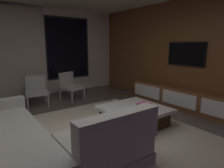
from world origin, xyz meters
TOP-DOWN VIEW (x-y plane):
  - floor at (0.00, 0.00)m, footprint 9.20×9.20m
  - back_wall_with_window at (-0.06, 3.62)m, footprint 6.60×0.30m
  - media_wall at (3.06, 0.00)m, footprint 0.12×7.80m
  - area_rug at (0.35, -0.10)m, footprint 3.20×3.80m
  - sectional_couch at (-0.86, -0.04)m, footprint 1.98×2.50m
  - coffee_table at (1.10, 0.09)m, footprint 1.16×1.16m
  - book_stack_on_coffee_table at (1.29, 0.00)m, footprint 0.30×0.22m
  - accent_chair_near_window at (0.88, 2.61)m, footprint 0.68×0.70m
  - accent_chair_by_curtain at (-0.08, 2.57)m, footprint 0.63×0.65m
  - media_console at (2.77, 0.05)m, footprint 0.46×3.10m
  - mounted_tv at (2.95, 0.25)m, footprint 0.05×1.01m

SIDE VIEW (x-z plane):
  - floor at x=0.00m, z-range 0.00..0.00m
  - area_rug at x=0.35m, z-range 0.00..0.01m
  - coffee_table at x=1.10m, z-range 0.01..0.37m
  - media_console at x=2.77m, z-range -0.01..0.51m
  - sectional_couch at x=-0.86m, z-range -0.12..0.70m
  - book_stack_on_coffee_table at x=1.29m, z-range 0.36..0.45m
  - accent_chair_near_window at x=0.88m, z-range 0.04..0.82m
  - accent_chair_by_curtain at x=-0.08m, z-range 0.04..0.82m
  - back_wall_with_window at x=-0.06m, z-range -0.01..2.69m
  - media_wall at x=3.06m, z-range 0.00..2.70m
  - mounted_tv at x=2.95m, z-range 1.06..1.64m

